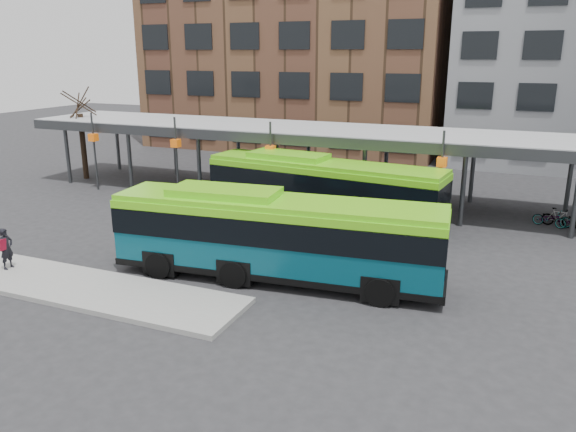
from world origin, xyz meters
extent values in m
plane|color=#28282B|center=(0.00, 0.00, 0.00)|extent=(120.00, 120.00, 0.00)
cube|color=gray|center=(-5.50, -3.00, 0.09)|extent=(14.00, 3.00, 0.18)
cube|color=#999B9E|center=(0.00, 13.00, 4.00)|extent=(40.00, 6.00, 0.35)
cube|color=#383A3D|center=(0.00, 10.00, 3.85)|extent=(40.00, 0.15, 0.55)
cylinder|color=#383A3D|center=(-18.00, 10.50, 1.90)|extent=(0.24, 0.24, 3.80)
cylinder|color=#383A3D|center=(-18.00, 15.50, 1.90)|extent=(0.24, 0.24, 3.80)
cylinder|color=#383A3D|center=(-13.00, 10.50, 1.90)|extent=(0.24, 0.24, 3.80)
cylinder|color=#383A3D|center=(-13.00, 15.50, 1.90)|extent=(0.24, 0.24, 3.80)
cylinder|color=#383A3D|center=(-8.00, 10.50, 1.90)|extent=(0.24, 0.24, 3.80)
cylinder|color=#383A3D|center=(-8.00, 15.50, 1.90)|extent=(0.24, 0.24, 3.80)
cylinder|color=#383A3D|center=(-3.00, 10.50, 1.90)|extent=(0.24, 0.24, 3.80)
cylinder|color=#383A3D|center=(-3.00, 15.50, 1.90)|extent=(0.24, 0.24, 3.80)
cylinder|color=#383A3D|center=(2.00, 10.50, 1.90)|extent=(0.24, 0.24, 3.80)
cylinder|color=#383A3D|center=(2.00, 15.50, 1.90)|extent=(0.24, 0.24, 3.80)
cylinder|color=#383A3D|center=(7.00, 10.50, 1.90)|extent=(0.24, 0.24, 3.80)
cylinder|color=#383A3D|center=(7.00, 15.50, 1.90)|extent=(0.24, 0.24, 3.80)
cylinder|color=#383A3D|center=(12.00, 10.50, 1.90)|extent=(0.24, 0.24, 3.80)
cylinder|color=#383A3D|center=(12.00, 15.50, 1.90)|extent=(0.24, 0.24, 3.80)
cylinder|color=#383A3D|center=(-15.00, 9.70, 2.40)|extent=(0.12, 0.12, 4.80)
cube|color=#D3580C|center=(-15.00, 9.70, 3.30)|extent=(0.45, 0.45, 0.45)
cylinder|color=#383A3D|center=(-9.00, 9.70, 2.40)|extent=(0.12, 0.12, 4.80)
cube|color=#D3580C|center=(-9.00, 9.70, 3.30)|extent=(0.45, 0.45, 0.45)
cylinder|color=#383A3D|center=(-3.00, 9.70, 2.40)|extent=(0.12, 0.12, 4.80)
cube|color=#D3580C|center=(-3.00, 9.70, 3.30)|extent=(0.45, 0.45, 0.45)
cylinder|color=#383A3D|center=(6.00, 9.70, 2.40)|extent=(0.12, 0.12, 4.80)
cube|color=#D3580C|center=(6.00, 9.70, 3.30)|extent=(0.45, 0.45, 0.45)
cylinder|color=black|center=(-18.00, 12.00, 2.20)|extent=(0.36, 0.36, 4.40)
cylinder|color=black|center=(-17.90, 12.00, 4.80)|extent=(0.08, 1.63, 1.59)
cylinder|color=black|center=(-18.00, 12.10, 4.80)|extent=(1.63, 0.13, 1.59)
cylinder|color=black|center=(-18.10, 11.99, 4.80)|extent=(0.15, 1.63, 1.59)
cylinder|color=black|center=(-18.00, 11.90, 4.80)|extent=(1.63, 0.10, 1.59)
cube|color=brown|center=(-10.00, 32.00, 11.00)|extent=(26.00, 14.00, 22.00)
cube|color=#074354|center=(1.31, 0.72, 1.65)|extent=(12.53, 3.74, 2.57)
cube|color=black|center=(1.31, 0.72, 2.16)|extent=(12.58, 3.80, 0.98)
cube|color=#6CD916|center=(1.31, 0.72, 3.03)|extent=(12.52, 3.63, 0.21)
cube|color=#6CD916|center=(-0.73, 0.52, 3.24)|extent=(4.27, 2.23, 0.36)
cube|color=black|center=(1.31, 0.72, 0.48)|extent=(12.59, 3.80, 0.25)
cylinder|color=black|center=(5.53, -0.14, 0.51)|extent=(1.05, 0.41, 1.03)
cylinder|color=black|center=(5.29, 2.36, 0.51)|extent=(1.05, 0.41, 1.03)
cylinder|color=black|center=(0.20, -0.65, 0.51)|extent=(1.05, 0.41, 1.03)
cylinder|color=black|center=(-0.04, 1.85, 0.51)|extent=(1.05, 0.41, 1.03)
cylinder|color=black|center=(-2.87, -0.94, 0.51)|extent=(1.05, 0.41, 1.03)
cylinder|color=black|center=(-3.11, 1.55, 0.51)|extent=(1.05, 0.41, 1.03)
cube|color=#074354|center=(0.41, 8.63, 1.62)|extent=(12.38, 3.90, 2.53)
cube|color=black|center=(0.41, 8.63, 2.13)|extent=(12.43, 3.97, 0.96)
cube|color=#6CD916|center=(0.41, 8.63, 2.99)|extent=(12.36, 3.80, 0.20)
cube|color=#6CD916|center=(-1.61, 8.86, 3.19)|extent=(4.24, 2.27, 0.35)
cube|color=black|center=(0.41, 8.63, 0.48)|extent=(12.44, 3.97, 0.24)
cylinder|color=black|center=(4.29, 6.94, 0.51)|extent=(1.04, 0.42, 1.01)
cylinder|color=black|center=(4.57, 9.40, 0.51)|extent=(1.04, 0.42, 1.01)
cylinder|color=black|center=(-0.94, 7.54, 0.51)|extent=(1.04, 0.42, 1.01)
cylinder|color=black|center=(-0.66, 10.00, 0.51)|extent=(1.04, 0.42, 1.01)
cylinder|color=black|center=(-3.97, 7.89, 0.51)|extent=(1.04, 0.42, 1.01)
cylinder|color=black|center=(-3.69, 10.34, 0.51)|extent=(1.04, 0.42, 1.01)
imported|color=black|center=(-8.64, -2.77, 1.00)|extent=(0.40, 0.60, 1.63)
cube|color=maroon|center=(-8.64, -2.95, 1.21)|extent=(0.18, 0.31, 0.44)
imported|color=slate|center=(11.10, 12.07, 0.43)|extent=(1.71, 1.04, 0.85)
imported|color=slate|center=(11.50, 12.26, 0.47)|extent=(1.60, 0.67, 0.93)
camera|label=1|loc=(9.42, -17.51, 8.31)|focal=35.00mm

